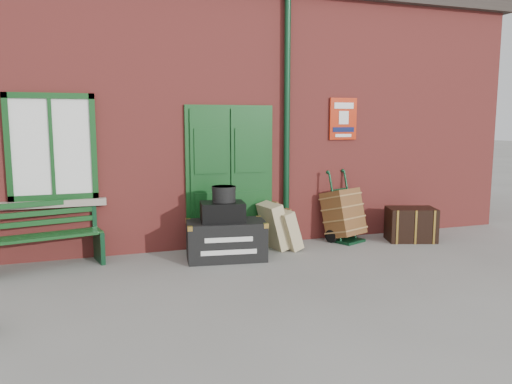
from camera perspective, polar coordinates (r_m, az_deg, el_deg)
name	(u,v)px	position (r m, az deg, el deg)	size (l,w,h in m)	color
ground	(281,270)	(6.89, 2.91, -8.87)	(80.00, 80.00, 0.00)	gray
station_building	(216,113)	(9.92, -4.64, 8.94)	(10.30, 4.30, 4.36)	#A63B35
bench	(43,234)	(7.45, -23.21, -4.44)	(1.59, 0.78, 0.95)	#113E17
houdini_trunk	(226,240)	(7.34, -3.43, -5.51)	(1.13, 0.62, 0.57)	black
strongbox	(223,212)	(7.24, -3.84, -2.26)	(0.62, 0.45, 0.28)	black
hatbox	(224,194)	(7.24, -3.69, -0.22)	(0.34, 0.34, 0.23)	black
suitcase_back	(274,226)	(7.89, 2.06, -3.87)	(0.21, 0.51, 0.72)	tan
suitcase_front	(287,229)	(7.87, 3.55, -4.29)	(0.19, 0.46, 0.62)	tan
porter_trolley	(343,214)	(8.54, 9.96, -2.53)	(0.76, 0.78, 1.17)	#0C321B
dark_trunk	(411,224)	(8.84, 17.29, -3.55)	(0.78, 0.51, 0.56)	black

